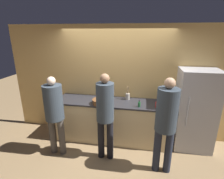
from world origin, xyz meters
The scene contains 12 objects.
ground_plane centered at (0.00, 0.00, 0.00)m, with size 14.00×14.00×0.00m, color #8C704C.
wall_back centered at (0.00, 0.73, 1.30)m, with size 5.20×0.06×2.60m.
counter centered at (0.00, 0.39, 0.48)m, with size 2.61×0.71×0.95m.
refrigerator centered at (1.72, 0.40, 0.87)m, with size 0.76×0.64×1.73m.
person_left centered at (-1.06, -0.33, 0.99)m, with size 0.36×0.36×1.65m.
person_center centered at (-0.05, -0.29, 1.02)m, with size 0.33×0.33×1.74m.
person_right centered at (1.03, -0.47, 1.05)m, with size 0.36×0.36×1.75m.
fruit_bowl centered at (-0.26, 0.19, 1.01)m, with size 0.35×0.35×0.14m.
utensil_crock centered at (0.29, 0.56, 1.03)m, with size 0.10×0.10×0.31m.
bottle_red centered at (0.92, 0.22, 1.01)m, with size 0.05×0.05×0.15m.
bottle_green centered at (0.57, 0.17, 1.01)m, with size 0.05×0.05×0.14m.
cup_yellow centered at (1.03, 0.23, 1.00)m, with size 0.08×0.08×0.10m.
Camera 1 is at (0.60, -3.19, 2.41)m, focal length 28.00 mm.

